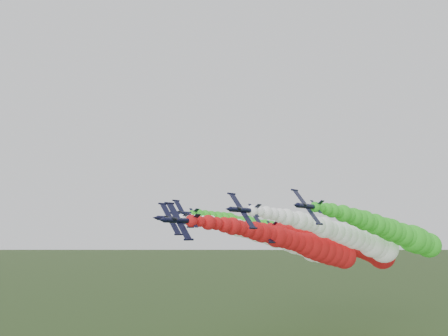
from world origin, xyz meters
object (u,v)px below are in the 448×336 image
(jet_trail, at_px, (355,247))
(jet_inner_left, at_px, (286,241))
(jet_outer_left, at_px, (282,234))
(jet_lead, at_px, (307,245))
(jet_outer_right, at_px, (399,234))
(jet_inner_right, at_px, (355,238))

(jet_trail, bearing_deg, jet_inner_left, -125.80)
(jet_inner_left, xyz_separation_m, jet_outer_left, (-8.78, 11.81, 2.28))
(jet_lead, distance_m, jet_trail, 30.17)
(jet_lead, bearing_deg, jet_inner_left, 141.71)
(jet_lead, xyz_separation_m, jet_outer_left, (-21.76, 22.05, 3.26))
(jet_inner_left, height_order, jet_outer_left, jet_outer_left)
(jet_outer_right, bearing_deg, jet_lead, -133.00)
(jet_lead, distance_m, jet_outer_left, 31.15)
(jet_outer_left, bearing_deg, jet_outer_right, -2.51)
(jet_lead, bearing_deg, jet_inner_right, 55.78)
(jet_outer_left, bearing_deg, jet_trail, 19.23)
(jet_outer_right, distance_m, jet_trail, 20.60)
(jet_inner_left, distance_m, jet_inner_right, 21.74)
(jet_outer_right, bearing_deg, jet_inner_left, -162.54)
(jet_lead, xyz_separation_m, jet_trail, (1.36, 30.12, -1.13))
(jet_outer_left, height_order, jet_outer_right, jet_outer_right)
(jet_inner_left, relative_size, jet_outer_left, 1.01)
(jet_outer_left, xyz_separation_m, jet_outer_right, (40.66, -1.78, 0.01))
(jet_inner_right, height_order, jet_trail, jet_inner_right)
(jet_lead, height_order, jet_inner_left, jet_inner_left)
(jet_inner_right, xyz_separation_m, jet_outer_left, (-30.37, 9.40, 1.24))
(jet_outer_left, bearing_deg, jet_lead, -45.38)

